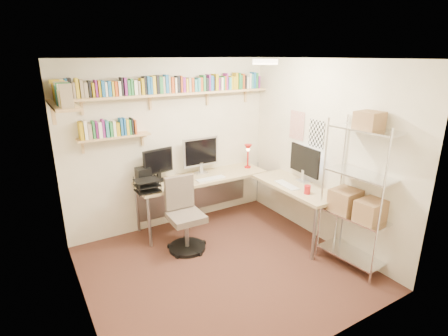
% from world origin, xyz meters
% --- Properties ---
extents(ground, '(3.20, 3.20, 0.00)m').
position_xyz_m(ground, '(0.00, 0.00, 0.00)').
color(ground, '#42231C').
rests_on(ground, ground).
extents(room_shell, '(3.24, 3.04, 2.52)m').
position_xyz_m(room_shell, '(0.00, 0.00, 1.55)').
color(room_shell, beige).
rests_on(room_shell, ground).
extents(wall_shelves, '(3.12, 1.09, 0.79)m').
position_xyz_m(wall_shelves, '(-0.41, 1.30, 2.02)').
color(wall_shelves, '#DAB57B').
rests_on(wall_shelves, ground).
extents(corner_desk, '(2.40, 2.03, 1.35)m').
position_xyz_m(corner_desk, '(0.50, 0.95, 0.77)').
color(corner_desk, tan).
rests_on(corner_desk, ground).
extents(office_chair, '(0.52, 0.54, 1.00)m').
position_xyz_m(office_chair, '(-0.20, 0.69, 0.42)').
color(office_chair, black).
rests_on(office_chair, ground).
extents(wire_rack, '(0.46, 0.83, 1.95)m').
position_xyz_m(wire_rack, '(1.42, -0.76, 1.01)').
color(wire_rack, silver).
rests_on(wire_rack, ground).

